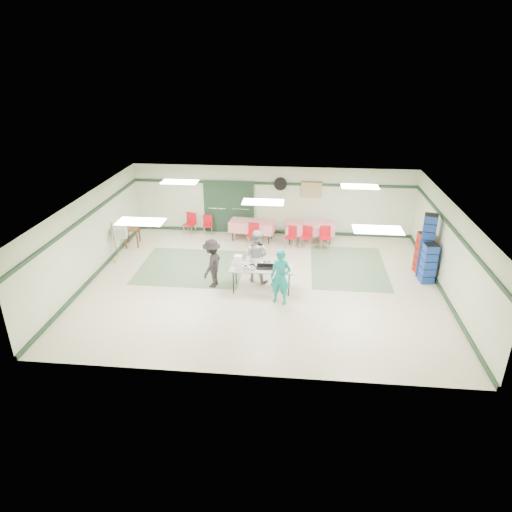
# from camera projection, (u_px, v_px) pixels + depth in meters

# --- Properties ---
(floor) EXTENTS (11.00, 11.00, 0.00)m
(floor) POSITION_uv_depth(u_px,v_px,m) (263.00, 284.00, 14.38)
(floor) COLOR beige
(floor) RESTS_ON ground
(ceiling) EXTENTS (11.00, 11.00, 0.00)m
(ceiling) POSITION_uv_depth(u_px,v_px,m) (263.00, 201.00, 13.29)
(ceiling) COLOR silver
(ceiling) RESTS_ON wall_back
(wall_back) EXTENTS (11.00, 0.00, 11.00)m
(wall_back) POSITION_uv_depth(u_px,v_px,m) (272.00, 201.00, 17.93)
(wall_back) COLOR silver
(wall_back) RESTS_ON floor
(wall_front) EXTENTS (11.00, 0.00, 11.00)m
(wall_front) POSITION_uv_depth(u_px,v_px,m) (245.00, 324.00, 9.74)
(wall_front) COLOR silver
(wall_front) RESTS_ON floor
(wall_left) EXTENTS (0.00, 9.00, 9.00)m
(wall_left) POSITION_uv_depth(u_px,v_px,m) (89.00, 238.00, 14.33)
(wall_left) COLOR silver
(wall_left) RESTS_ON floor
(wall_right) EXTENTS (0.00, 9.00, 9.00)m
(wall_right) POSITION_uv_depth(u_px,v_px,m) (450.00, 251.00, 13.34)
(wall_right) COLOR silver
(wall_right) RESTS_ON floor
(trim_back) EXTENTS (11.00, 0.06, 0.10)m
(trim_back) POSITION_uv_depth(u_px,v_px,m) (273.00, 183.00, 17.62)
(trim_back) COLOR #1D3624
(trim_back) RESTS_ON wall_back
(baseboard_back) EXTENTS (11.00, 0.06, 0.12)m
(baseboard_back) POSITION_uv_depth(u_px,v_px,m) (272.00, 232.00, 18.43)
(baseboard_back) COLOR #1D3624
(baseboard_back) RESTS_ON floor
(trim_left) EXTENTS (0.06, 9.00, 0.10)m
(trim_left) POSITION_uv_depth(u_px,v_px,m) (86.00, 217.00, 14.04)
(trim_left) COLOR #1D3624
(trim_left) RESTS_ON wall_back
(baseboard_left) EXTENTS (0.06, 9.00, 0.12)m
(baseboard_left) POSITION_uv_depth(u_px,v_px,m) (96.00, 274.00, 14.85)
(baseboard_left) COLOR #1D3624
(baseboard_left) RESTS_ON floor
(trim_right) EXTENTS (0.06, 9.00, 0.10)m
(trim_right) POSITION_uv_depth(u_px,v_px,m) (453.00, 229.00, 13.06)
(trim_right) COLOR #1D3624
(trim_right) RESTS_ON wall_back
(baseboard_right) EXTENTS (0.06, 9.00, 0.12)m
(baseboard_right) POSITION_uv_depth(u_px,v_px,m) (441.00, 290.00, 13.87)
(baseboard_right) COLOR #1D3624
(baseboard_right) RESTS_ON floor
(green_patch_a) EXTENTS (3.50, 3.00, 0.01)m
(green_patch_a) POSITION_uv_depth(u_px,v_px,m) (192.00, 267.00, 15.52)
(green_patch_a) COLOR gray
(green_patch_a) RESTS_ON floor
(green_patch_b) EXTENTS (2.50, 3.50, 0.01)m
(green_patch_b) POSITION_uv_depth(u_px,v_px,m) (348.00, 267.00, 15.50)
(green_patch_b) COLOR gray
(green_patch_b) RESTS_ON floor
(double_door_left) EXTENTS (0.90, 0.06, 2.10)m
(double_door_left) POSITION_uv_depth(u_px,v_px,m) (217.00, 207.00, 18.19)
(double_door_left) COLOR gray
(double_door_left) RESTS_ON floor
(double_door_right) EXTENTS (0.90, 0.06, 2.10)m
(double_door_right) POSITION_uv_depth(u_px,v_px,m) (241.00, 207.00, 18.11)
(double_door_right) COLOR gray
(double_door_right) RESTS_ON floor
(door_frame) EXTENTS (2.00, 0.03, 2.15)m
(door_frame) POSITION_uv_depth(u_px,v_px,m) (229.00, 207.00, 18.13)
(door_frame) COLOR #1D3624
(door_frame) RESTS_ON floor
(wall_fan) EXTENTS (0.50, 0.10, 0.50)m
(wall_fan) POSITION_uv_depth(u_px,v_px,m) (280.00, 184.00, 17.56)
(wall_fan) COLOR black
(wall_fan) RESTS_ON wall_back
(scroll_banner) EXTENTS (0.80, 0.02, 0.60)m
(scroll_banner) POSITION_uv_depth(u_px,v_px,m) (311.00, 190.00, 17.54)
(scroll_banner) COLOR tan
(scroll_banner) RESTS_ON wall_back
(serving_table) EXTENTS (1.93, 0.80, 0.76)m
(serving_table) POSITION_uv_depth(u_px,v_px,m) (262.00, 268.00, 13.73)
(serving_table) COLOR #A8A8A3
(serving_table) RESTS_ON floor
(sheet_tray_right) EXTENTS (0.58, 0.44, 0.02)m
(sheet_tray_right) POSITION_uv_depth(u_px,v_px,m) (279.00, 269.00, 13.60)
(sheet_tray_right) COLOR silver
(sheet_tray_right) RESTS_ON serving_table
(sheet_tray_mid) EXTENTS (0.60, 0.46, 0.02)m
(sheet_tray_mid) POSITION_uv_depth(u_px,v_px,m) (260.00, 264.00, 13.87)
(sheet_tray_mid) COLOR silver
(sheet_tray_mid) RESTS_ON serving_table
(sheet_tray_left) EXTENTS (0.60, 0.46, 0.02)m
(sheet_tray_left) POSITION_uv_depth(u_px,v_px,m) (246.00, 268.00, 13.65)
(sheet_tray_left) COLOR silver
(sheet_tray_left) RESTS_ON serving_table
(baking_pan) EXTENTS (0.52, 0.33, 0.08)m
(baking_pan) POSITION_uv_depth(u_px,v_px,m) (265.00, 267.00, 13.65)
(baking_pan) COLOR black
(baking_pan) RESTS_ON serving_table
(foam_box_stack) EXTENTS (0.22, 0.20, 0.30)m
(foam_box_stack) POSITION_uv_depth(u_px,v_px,m) (238.00, 260.00, 13.82)
(foam_box_stack) COLOR white
(foam_box_stack) RESTS_ON serving_table
(volunteer_teal) EXTENTS (0.68, 0.53, 1.65)m
(volunteer_teal) POSITION_uv_depth(u_px,v_px,m) (281.00, 277.00, 12.96)
(volunteer_teal) COLOR #138686
(volunteer_teal) RESTS_ON floor
(volunteer_grey) EXTENTS (1.00, 0.88, 1.71)m
(volunteer_grey) POSITION_uv_depth(u_px,v_px,m) (256.00, 256.00, 14.25)
(volunteer_grey) COLOR gray
(volunteer_grey) RESTS_ON floor
(volunteer_dark) EXTENTS (0.77, 1.09, 1.54)m
(volunteer_dark) POSITION_uv_depth(u_px,v_px,m) (212.00, 263.00, 13.94)
(volunteer_dark) COLOR black
(volunteer_dark) RESTS_ON floor
(dining_table_a) EXTENTS (1.90, 0.97, 0.77)m
(dining_table_a) POSITION_uv_depth(u_px,v_px,m) (309.00, 228.00, 17.37)
(dining_table_a) COLOR red
(dining_table_a) RESTS_ON floor
(dining_table_b) EXTENTS (1.79, 0.97, 0.77)m
(dining_table_b) POSITION_uv_depth(u_px,v_px,m) (252.00, 226.00, 17.56)
(dining_table_b) COLOR red
(dining_table_b) RESTS_ON floor
(chair_a) EXTENTS (0.49, 0.49, 0.83)m
(chair_a) POSITION_uv_depth(u_px,v_px,m) (307.00, 235.00, 16.88)
(chair_a) COLOR red
(chair_a) RESTS_ON floor
(chair_b) EXTENTS (0.44, 0.44, 0.81)m
(chair_b) POSITION_uv_depth(u_px,v_px,m) (291.00, 234.00, 16.94)
(chair_b) COLOR red
(chair_b) RESTS_ON floor
(chair_c) EXTENTS (0.45, 0.45, 0.85)m
(chair_c) POSITION_uv_depth(u_px,v_px,m) (325.00, 235.00, 16.82)
(chair_c) COLOR red
(chair_c) RESTS_ON floor
(chair_d) EXTENTS (0.45, 0.45, 0.87)m
(chair_d) POSITION_uv_depth(u_px,v_px,m) (253.00, 232.00, 17.06)
(chair_d) COLOR red
(chair_d) RESTS_ON floor
(chair_loose_a) EXTENTS (0.43, 0.43, 0.79)m
(chair_loose_a) POSITION_uv_depth(u_px,v_px,m) (208.00, 223.00, 18.12)
(chair_loose_a) COLOR red
(chair_loose_a) RESTS_ON floor
(chair_loose_b) EXTENTS (0.52, 0.52, 0.91)m
(chair_loose_b) POSITION_uv_depth(u_px,v_px,m) (190.00, 222.00, 18.05)
(chair_loose_b) COLOR red
(chair_loose_b) RESTS_ON floor
(crate_stack_blue_a) EXTENTS (0.49, 0.49, 2.10)m
(crate_stack_blue_a) POSITION_uv_depth(u_px,v_px,m) (427.00, 246.00, 14.50)
(crate_stack_blue_a) COLOR #1A3D9E
(crate_stack_blue_a) RESTS_ON floor
(crate_stack_red) EXTENTS (0.50, 0.50, 1.39)m
(crate_stack_red) POSITION_uv_depth(u_px,v_px,m) (423.00, 253.00, 14.85)
(crate_stack_red) COLOR maroon
(crate_stack_red) RESTS_ON floor
(crate_stack_blue_b) EXTENTS (0.44, 0.44, 1.30)m
(crate_stack_blue_b) POSITION_uv_depth(u_px,v_px,m) (428.00, 263.00, 14.24)
(crate_stack_blue_b) COLOR #1A3D9E
(crate_stack_blue_b) RESTS_ON floor
(printer_table) EXTENTS (0.70, 0.92, 0.74)m
(printer_table) POSITION_uv_depth(u_px,v_px,m) (132.00, 229.00, 17.04)
(printer_table) COLOR brown
(printer_table) RESTS_ON floor
(office_printer) EXTENTS (0.56, 0.51, 0.38)m
(office_printer) POSITION_uv_depth(u_px,v_px,m) (120.00, 232.00, 15.93)
(office_printer) COLOR #AFAFAB
(office_printer) RESTS_ON printer_table
(broom) EXTENTS (0.04, 0.23, 1.43)m
(broom) POSITION_uv_depth(u_px,v_px,m) (115.00, 241.00, 15.69)
(broom) COLOR brown
(broom) RESTS_ON floor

